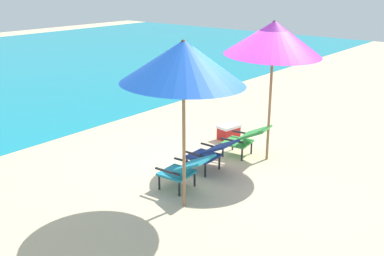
% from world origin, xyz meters
% --- Properties ---
extents(ground_plane, '(40.00, 40.00, 0.00)m').
position_xyz_m(ground_plane, '(0.00, 4.00, 0.00)').
color(ground_plane, '#CCB78E').
extents(lounge_chair_left, '(0.60, 0.91, 0.68)m').
position_xyz_m(lounge_chair_left, '(-0.90, -0.04, 0.40)').
color(lounge_chair_left, teal).
rests_on(lounge_chair_left, ground_plane).
extents(lounge_chair_center, '(0.56, 0.89, 0.68)m').
position_xyz_m(lounge_chair_center, '(-0.04, 0.08, 0.40)').
color(lounge_chair_center, navy).
rests_on(lounge_chair_center, ground_plane).
extents(lounge_chair_right, '(0.66, 0.94, 0.68)m').
position_xyz_m(lounge_chair_right, '(0.99, 0.01, 0.40)').
color(lounge_chair_right, '#338E3D').
rests_on(lounge_chair_right, ground_plane).
extents(beach_umbrella_left, '(2.56, 2.55, 2.61)m').
position_xyz_m(beach_umbrella_left, '(-1.31, -0.36, 2.27)').
color(beach_umbrella_left, olive).
rests_on(beach_umbrella_left, ground_plane).
extents(beach_umbrella_right, '(2.25, 2.27, 2.72)m').
position_xyz_m(beach_umbrella_right, '(1.17, -0.39, 2.36)').
color(beach_umbrella_right, olive).
rests_on(beach_umbrella_right, ground_plane).
extents(cooler_box, '(0.52, 0.40, 0.32)m').
position_xyz_m(cooler_box, '(1.66, 0.87, 0.16)').
color(cooler_box, red).
rests_on(cooler_box, ground_plane).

